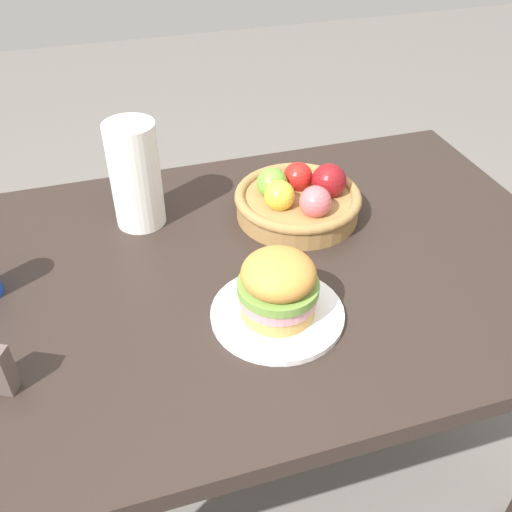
{
  "coord_description": "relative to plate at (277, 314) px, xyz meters",
  "views": [
    {
      "loc": [
        -0.25,
        -0.89,
        1.5
      ],
      "look_at": [
        0.0,
        -0.05,
        0.81
      ],
      "focal_mm": 40.25,
      "sensor_mm": 36.0,
      "label": 1
    }
  ],
  "objects": [
    {
      "name": "fruit_basket",
      "position": [
        0.15,
        0.3,
        0.04
      ],
      "size": [
        0.29,
        0.29,
        0.12
      ],
      "color": "#9E7542",
      "rests_on": "dining_table"
    },
    {
      "name": "paper_towel_roll",
      "position": [
        -0.2,
        0.39,
        0.11
      ],
      "size": [
        0.11,
        0.11,
        0.24
      ],
      "primitive_type": "cylinder",
      "color": "white",
      "rests_on": "dining_table"
    },
    {
      "name": "plate",
      "position": [
        0.0,
        0.0,
        0.0
      ],
      "size": [
        0.25,
        0.25,
        0.01
      ],
      "primitive_type": "cylinder",
      "color": "white",
      "rests_on": "dining_table"
    },
    {
      "name": "sandwich",
      "position": [
        0.0,
        0.0,
        0.07
      ],
      "size": [
        0.15,
        0.15,
        0.13
      ],
      "color": "tan",
      "rests_on": "plate"
    },
    {
      "name": "dining_table",
      "position": [
        -0.01,
        0.16,
        -0.11
      ],
      "size": [
        1.4,
        0.9,
        0.75
      ],
      "color": "#2D231E",
      "rests_on": "ground_plane"
    },
    {
      "name": "ground_plane",
      "position": [
        -0.01,
        0.16,
        -0.76
      ],
      "size": [
        8.0,
        8.0,
        0.0
      ],
      "primitive_type": "plane",
      "color": "slate"
    }
  ]
}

